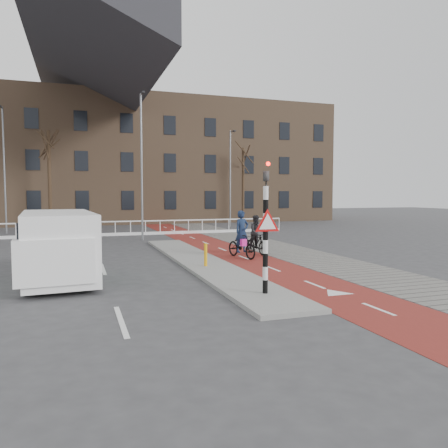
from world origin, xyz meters
name	(u,v)px	position (x,y,z in m)	size (l,w,h in m)	color
ground	(257,282)	(0.00, 0.00, 0.00)	(120.00, 120.00, 0.00)	#38383A
bike_lane	(211,245)	(1.50, 10.00, 0.01)	(2.50, 60.00, 0.01)	maroon
sidewalk	(258,243)	(4.30, 10.00, 0.01)	(3.00, 60.00, 0.01)	slate
curb_island	(201,262)	(-0.70, 4.00, 0.06)	(1.80, 16.00, 0.12)	gray
traffic_signal	(266,224)	(-0.60, -2.02, 1.99)	(0.80, 0.80, 3.68)	black
bollard	(206,255)	(-0.89, 2.76, 0.54)	(0.12, 0.12, 0.84)	#ECA10D
cyclist_near	(242,242)	(1.39, 4.96, 0.70)	(1.15, 2.10, 2.06)	black
cyclist_far	(257,238)	(2.45, 5.83, 0.75)	(0.83, 1.70, 1.80)	black
van	(58,245)	(-5.96, 2.19, 1.16)	(2.44, 5.28, 2.21)	white
railing	(84,232)	(-5.00, 17.00, 0.31)	(28.00, 0.10, 0.99)	silver
townhouse_row	(101,142)	(-3.00, 32.00, 7.81)	(46.00, 10.00, 15.90)	#7F6047
tree_mid	(50,180)	(-7.42, 25.13, 3.92)	(0.28, 0.28, 7.85)	#312416
tree_right	(243,186)	(9.44, 25.67, 3.52)	(0.24, 0.24, 7.05)	#312416
streetlight_near	(142,168)	(-1.67, 13.66, 4.33)	(0.12, 0.12, 8.67)	slate
streetlight_left	(4,171)	(-10.12, 21.28, 4.40)	(0.12, 0.12, 8.79)	slate
streetlight_right	(230,179)	(6.94, 22.23, 4.02)	(0.12, 0.12, 8.05)	slate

